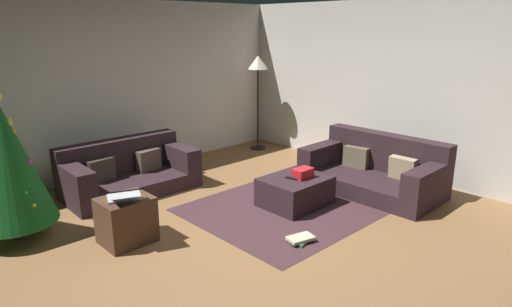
# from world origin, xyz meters

# --- Properties ---
(ground_plane) EXTENTS (6.40, 6.40, 0.00)m
(ground_plane) POSITION_xyz_m (0.00, 0.00, 0.00)
(ground_plane) COLOR brown
(rear_partition) EXTENTS (6.40, 0.12, 2.60)m
(rear_partition) POSITION_xyz_m (0.00, 3.14, 1.30)
(rear_partition) COLOR silver
(rear_partition) RESTS_ON ground_plane
(corner_partition) EXTENTS (0.12, 6.40, 2.60)m
(corner_partition) POSITION_xyz_m (3.14, 0.00, 1.30)
(corner_partition) COLOR silver
(corner_partition) RESTS_ON ground_plane
(couch_left) EXTENTS (1.77, 0.93, 0.70)m
(couch_left) POSITION_xyz_m (-0.26, 2.25, 0.27)
(couch_left) COLOR #2D1E23
(couch_left) RESTS_ON ground_plane
(couch_right) EXTENTS (1.01, 1.85, 0.75)m
(couch_right) POSITION_xyz_m (2.26, -0.10, 0.28)
(couch_right) COLOR #2D1E23
(couch_right) RESTS_ON ground_plane
(ottoman) EXTENTS (0.82, 0.67, 0.37)m
(ottoman) POSITION_xyz_m (1.04, 0.30, 0.18)
(ottoman) COLOR #2D1E23
(ottoman) RESTS_ON ground_plane
(gift_box) EXTENTS (0.26, 0.17, 0.12)m
(gift_box) POSITION_xyz_m (1.10, 0.24, 0.43)
(gift_box) COLOR red
(gift_box) RESTS_ON ottoman
(tv_remote) EXTENTS (0.08, 0.17, 0.02)m
(tv_remote) POSITION_xyz_m (0.97, 0.30, 0.38)
(tv_remote) COLOR black
(tv_remote) RESTS_ON ottoman
(christmas_tree) EXTENTS (0.87, 0.87, 1.59)m
(christmas_tree) POSITION_xyz_m (-1.84, 1.73, 0.85)
(christmas_tree) COLOR brown
(christmas_tree) RESTS_ON ground_plane
(side_table) EXTENTS (0.52, 0.44, 0.49)m
(side_table) POSITION_xyz_m (-1.01, 0.85, 0.25)
(side_table) COLOR #4C3323
(side_table) RESTS_ON ground_plane
(laptop) EXTENTS (0.47, 0.51, 0.19)m
(laptop) POSITION_xyz_m (-1.04, 0.79, 0.55)
(laptop) COLOR silver
(laptop) RESTS_ON side_table
(book_stack) EXTENTS (0.32, 0.24, 0.07)m
(book_stack) POSITION_xyz_m (0.31, -0.43, 0.03)
(book_stack) COLOR #387A47
(book_stack) RESTS_ON ground_plane
(corner_lamp) EXTENTS (0.36, 0.36, 1.71)m
(corner_lamp) POSITION_xyz_m (2.57, 2.59, 1.46)
(corner_lamp) COLOR black
(corner_lamp) RESTS_ON ground_plane
(area_rug) EXTENTS (2.60, 2.00, 0.01)m
(area_rug) POSITION_xyz_m (1.04, 0.30, 0.00)
(area_rug) COLOR #41272C
(area_rug) RESTS_ON ground_plane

